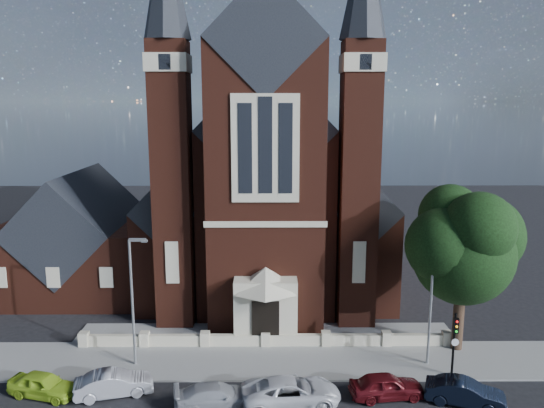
% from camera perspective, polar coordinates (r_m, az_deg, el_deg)
% --- Properties ---
extents(ground, '(120.00, 120.00, 0.00)m').
position_cam_1_polar(ground, '(44.17, -0.62, -10.25)').
color(ground, black).
rests_on(ground, ground).
extents(pavement_strip, '(60.00, 5.00, 0.12)m').
position_cam_1_polar(pavement_strip, '(34.59, -0.71, -16.56)').
color(pavement_strip, gray).
rests_on(pavement_strip, ground).
extents(forecourt_paving, '(26.00, 3.00, 0.14)m').
position_cam_1_polar(forecourt_paving, '(38.18, -0.67, -13.78)').
color(forecourt_paving, gray).
rests_on(forecourt_paving, ground).
extents(forecourt_wall, '(24.00, 0.40, 0.90)m').
position_cam_1_polar(forecourt_wall, '(36.38, -0.69, -15.10)').
color(forecourt_wall, beige).
rests_on(forecourt_wall, ground).
extents(church, '(20.01, 34.90, 29.20)m').
position_cam_1_polar(church, '(49.73, -0.60, 1.94)').
color(church, '#4A1F13').
rests_on(church, ground).
extents(parish_hall, '(12.00, 12.20, 10.24)m').
position_cam_1_polar(parish_hall, '(48.56, -19.90, -3.98)').
color(parish_hall, '#4A1F13').
rests_on(parish_hall, ground).
extents(street_tree, '(6.40, 6.60, 10.70)m').
position_cam_1_polar(street_tree, '(35.37, 20.21, -4.51)').
color(street_tree, black).
rests_on(street_tree, ground).
extents(street_lamp_left, '(1.16, 0.22, 8.09)m').
position_cam_1_polar(street_lamp_left, '(33.27, -14.69, -9.42)').
color(street_lamp_left, gray).
rests_on(street_lamp_left, ground).
extents(street_lamp_right, '(1.16, 0.22, 8.09)m').
position_cam_1_polar(street_lamp_right, '(33.72, 16.91, -9.26)').
color(street_lamp_right, gray).
rests_on(street_lamp_right, ground).
extents(traffic_signal, '(0.28, 0.42, 4.00)m').
position_cam_1_polar(traffic_signal, '(33.37, 19.05, -13.35)').
color(traffic_signal, black).
rests_on(traffic_signal, ground).
extents(car_lime_van, '(4.17, 2.52, 1.33)m').
position_cam_1_polar(car_lime_van, '(33.26, -23.38, -17.42)').
color(car_lime_van, '#A9D52A').
rests_on(car_lime_van, ground).
extents(car_silver_a, '(4.45, 2.55, 1.39)m').
position_cam_1_polar(car_silver_a, '(32.06, -16.65, -18.02)').
color(car_silver_a, '#97989E').
rests_on(car_silver_a, ground).
extents(car_silver_b, '(4.66, 2.58, 1.28)m').
position_cam_1_polar(car_silver_b, '(30.01, -6.05, -19.85)').
color(car_silver_b, '#A3A5AB').
rests_on(car_silver_b, ground).
extents(car_white_suv, '(5.59, 3.12, 1.48)m').
position_cam_1_polar(car_white_suv, '(30.03, 2.06, -19.55)').
color(car_white_suv, white).
rests_on(car_white_suv, ground).
extents(car_dark_red, '(4.22, 2.10, 1.38)m').
position_cam_1_polar(car_dark_red, '(31.28, 12.20, -18.57)').
color(car_dark_red, '#510D12').
rests_on(car_dark_red, ground).
extents(car_navy, '(4.38, 2.75, 1.36)m').
position_cam_1_polar(car_navy, '(31.79, 20.05, -18.53)').
color(car_navy, black).
rests_on(car_navy, ground).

